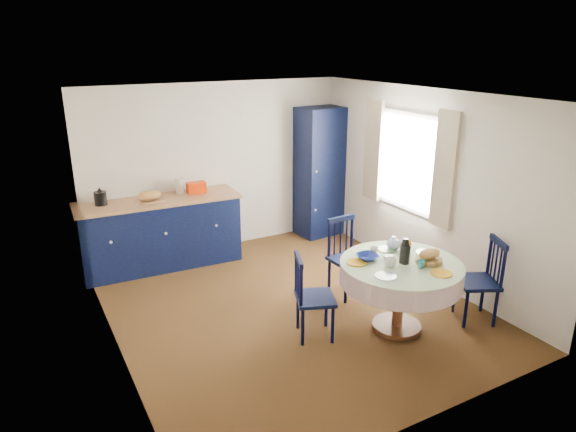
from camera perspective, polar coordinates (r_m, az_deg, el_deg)
name	(u,v)px	position (r m, az deg, el deg)	size (l,w,h in m)	color
floor	(291,307)	(6.29, 0.33, -10.06)	(4.50, 4.50, 0.00)	black
ceiling	(291,95)	(5.53, 0.38, 13.25)	(4.50, 4.50, 0.00)	white
wall_back	(218,168)	(7.76, -7.83, 5.33)	(4.00, 0.02, 2.50)	silver
wall_left	(108,240)	(5.17, -19.40, -2.52)	(0.02, 4.50, 2.50)	silver
wall_right	(424,186)	(6.95, 14.92, 3.28)	(0.02, 4.50, 2.50)	silver
window	(408,161)	(7.06, 13.17, 5.97)	(0.10, 1.74, 1.45)	white
kitchen_counter	(161,232)	(7.42, -13.96, -1.71)	(2.24, 0.79, 1.23)	black
pantry_cabinet	(320,172)	(8.32, 3.61, 4.88)	(0.77, 0.58, 2.07)	black
dining_table	(401,273)	(5.69, 12.44, -6.24)	(1.31, 1.31, 1.07)	#552C18
chair_left	(311,296)	(5.51, 2.62, -8.91)	(0.52, 0.54, 0.94)	black
chair_far	(347,256)	(6.45, 6.60, -4.49)	(0.46, 0.44, 0.98)	black
chair_right	(481,280)	(6.20, 20.65, -6.65)	(0.57, 0.58, 0.98)	black
mug_a	(391,263)	(5.50, 11.33, -5.09)	(0.12, 0.12, 0.10)	silver
mug_b	(421,264)	(5.54, 14.56, -5.22)	(0.09, 0.09, 0.09)	#2C7A6D
mug_c	(406,247)	(5.95, 12.96, -3.32)	(0.13, 0.13, 0.10)	black
mug_d	(374,251)	(5.77, 9.54, -3.87)	(0.09, 0.09, 0.09)	silver
cobalt_bowl	(367,257)	(5.64, 8.79, -4.52)	(0.24, 0.24, 0.06)	navy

